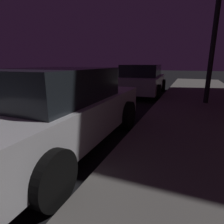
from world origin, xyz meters
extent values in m
cube|color=silver|center=(2.85, 2.82, 0.57)|extent=(1.89, 4.30, 0.64)
cube|color=#1E2328|center=(2.85, 2.75, 1.15)|extent=(1.64, 2.21, 0.56)
cylinder|color=black|center=(1.90, 4.14, 0.33)|extent=(0.23, 0.66, 0.66)
cylinder|color=black|center=(3.77, 4.16, 0.33)|extent=(0.23, 0.66, 0.66)
cylinder|color=black|center=(3.80, 1.50, 0.33)|extent=(0.23, 0.66, 0.66)
cube|color=#B7B7BF|center=(2.85, 9.21, 0.57)|extent=(2.06, 4.23, 0.64)
cube|color=#1E2328|center=(2.86, 9.10, 1.15)|extent=(1.74, 2.22, 0.56)
cylinder|color=black|center=(1.85, 10.44, 0.33)|extent=(0.25, 0.67, 0.66)
cylinder|color=black|center=(3.72, 10.54, 0.33)|extent=(0.25, 0.67, 0.66)
cylinder|color=black|center=(1.98, 7.88, 0.33)|extent=(0.25, 0.67, 0.66)
cylinder|color=black|center=(3.85, 7.98, 0.33)|extent=(0.25, 0.67, 0.66)
cylinder|color=black|center=(5.63, 7.43, 2.94)|extent=(0.16, 0.16, 5.57)
camera|label=1|loc=(5.05, 0.13, 1.53)|focal=30.02mm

